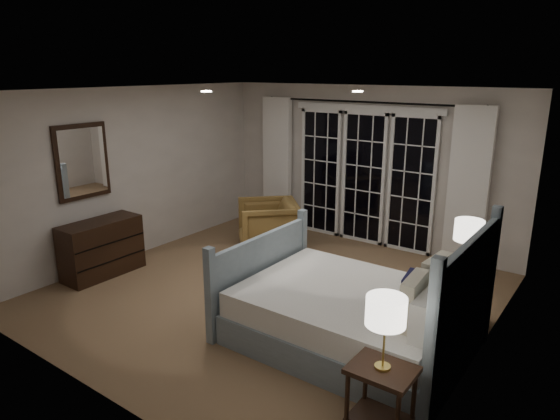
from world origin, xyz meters
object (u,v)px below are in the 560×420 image
Objects in this scene: bed at (354,314)px; dresser at (102,248)px; lamp_right at (469,231)px; nightstand_right at (463,290)px; lamp_left at (386,312)px; armchair at (268,227)px; nightstand_left at (381,393)px.

dresser is at bearing -173.54° from bed.
dresser is at bearing -160.90° from lamp_right.
bed is at bearing -124.08° from lamp_right.
dresser is (-4.39, -1.52, -0.01)m from nightstand_right.
lamp_right is (-0.06, 2.22, 0.00)m from lamp_left.
lamp_right reaches higher than dresser.
lamp_left is 4.23m from armchair.
lamp_left reaches higher than nightstand_right.
nightstand_right is at bearing 91.57° from nightstand_left.
dresser is (-1.30, -2.04, -0.02)m from armchair.
lamp_left is at bearing -88.43° from nightstand_right.
bed is 2.86m from armchair.
lamp_right is 0.67× the size of armchair.
nightstand_left is 2.22m from nightstand_right.
dresser is at bearing -160.90° from nightstand_right.
nightstand_left is 4.18m from armchair.
dresser is (-3.64, -0.41, 0.05)m from bed.
armchair reaches higher than dresser.
nightstand_left is 0.67m from lamp_left.
bed is 1.38m from nightstand_left.
lamp_right reaches higher than nightstand_right.
dresser is at bearing -76.55° from armchair.
nightstand_right is at bearing 91.57° from lamp_left.
bed is at bearing 126.14° from nightstand_left.
armchair is (-3.16, 2.74, -0.67)m from lamp_left.
lamp_right is at bearing 36.29° from armchair.
lamp_left is 0.64× the size of armchair.
bed reaches higher than dresser.
bed is 3.91× the size of lamp_right.
lamp_left is 4.56m from dresser.
armchair is 0.82× the size of dresser.
lamp_left is (0.00, 0.00, 0.67)m from nightstand_left.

